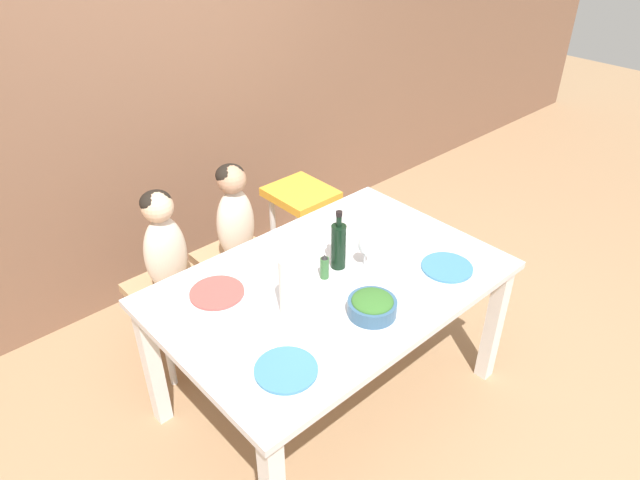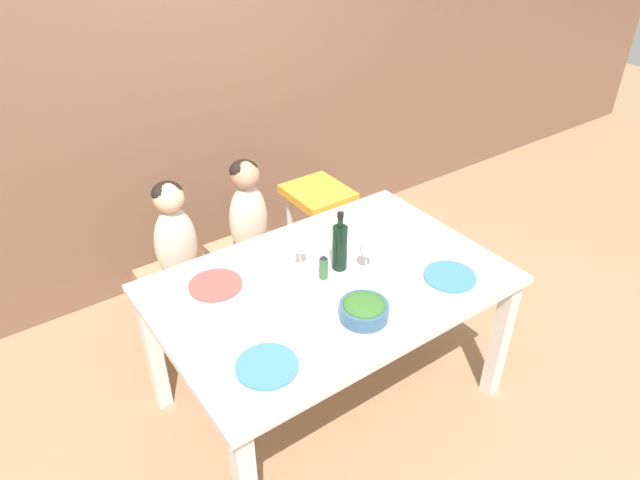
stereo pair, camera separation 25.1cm
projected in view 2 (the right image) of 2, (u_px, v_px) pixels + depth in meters
ground_plane at (329, 395)px, 2.97m from camera, size 14.00×14.00×0.00m
wall_back at (177, 68)px, 3.24m from camera, size 10.00×0.06×2.70m
dining_table at (330, 297)px, 2.61m from camera, size 1.55×1.03×0.75m
chair_far_left at (184, 289)px, 3.07m from camera, size 0.39×0.44×0.48m
chair_far_center at (252, 262)px, 3.27m from camera, size 0.39×0.44×0.48m
chair_right_highchair at (318, 213)px, 3.41m from camera, size 0.33×0.37×0.74m
person_child_left at (174, 230)px, 2.86m from camera, size 0.22×0.16×0.56m
person_child_center at (247, 206)px, 3.07m from camera, size 0.22×0.16×0.56m
wine_bottle at (340, 246)px, 2.59m from camera, size 0.07×0.07×0.30m
paper_towel_roll at (284, 285)px, 2.32m from camera, size 0.10×0.10×0.27m
wine_glass_near at (367, 249)px, 2.58m from camera, size 0.07×0.07×0.17m
wine_glass_far at (300, 246)px, 2.60m from camera, size 0.07×0.07×0.17m
salad_bowl_large at (364, 309)px, 2.33m from camera, size 0.21×0.21×0.09m
dinner_plate_front_left at (267, 366)px, 2.12m from camera, size 0.24×0.24×0.01m
dinner_plate_back_left at (215, 285)px, 2.53m from camera, size 0.24×0.24×0.01m
dinner_plate_back_right at (373, 222)px, 2.98m from camera, size 0.24×0.24×0.01m
dinner_plate_front_right at (450, 276)px, 2.58m from camera, size 0.24×0.24×0.01m
condiment_bottle_hot_sauce at (324, 267)px, 2.55m from camera, size 0.04×0.04×0.12m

